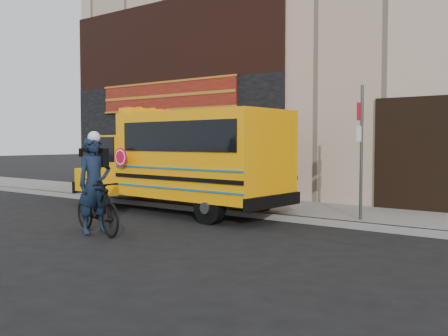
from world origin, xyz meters
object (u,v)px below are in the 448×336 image
sign_pole (361,149)px  school_bus (185,158)px  cyclist (95,187)px  bicycle (97,207)px

sign_pole → school_bus: bearing=-170.0°
cyclist → bicycle: bearing=29.7°
school_bus → cyclist: size_ratio=3.47×
sign_pole → cyclist: (-4.09, -4.37, -0.78)m
school_bus → cyclist: bearing=-80.4°
sign_pole → cyclist: size_ratio=1.61×
school_bus → bicycle: bearing=-80.5°
cyclist → school_bus: bearing=22.5°
sign_pole → bicycle: sign_pole is taller
school_bus → bicycle: (0.58, -3.47, -0.92)m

